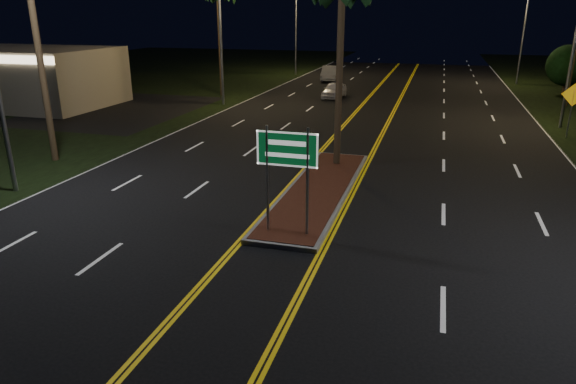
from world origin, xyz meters
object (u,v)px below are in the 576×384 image
(streetlight_right_far, at_px, (521,21))
(commercial_building, at_px, (8,76))
(median_island, at_px, (319,190))
(shrub_far, at_px, (568,65))
(car_far, at_px, (330,72))
(streetlight_right_mid, at_px, (570,26))
(streetlight_left_mid, at_px, (225,23))
(highway_sign, at_px, (287,159))
(warning_sign, at_px, (573,102))
(car_near, at_px, (334,89))
(streetlight_left_far, at_px, (299,20))

(streetlight_right_far, bearing_deg, commercial_building, -148.99)
(median_island, bearing_deg, shrub_far, 64.55)
(median_island, height_order, car_far, car_far)
(median_island, height_order, commercial_building, commercial_building)
(shrub_far, bearing_deg, median_island, -115.45)
(streetlight_right_mid, distance_m, shrub_far, 14.74)
(streetlight_left_mid, distance_m, streetlight_right_mid, 21.32)
(streetlight_right_far, bearing_deg, streetlight_left_mid, -139.70)
(median_island, relative_size, commercial_building, 0.68)
(highway_sign, relative_size, warning_sign, 1.11)
(car_near, height_order, car_far, car_far)
(streetlight_left_far, distance_m, streetlight_right_far, 21.32)
(median_island, xyz_separation_m, highway_sign, (0.00, -4.20, 2.32))
(streetlight_right_far, xyz_separation_m, car_near, (-14.44, -12.72, -4.94))
(streetlight_left_far, distance_m, warning_sign, 32.87)
(streetlight_left_far, bearing_deg, highway_sign, -75.56)
(median_island, bearing_deg, car_near, 99.75)
(streetlight_left_mid, relative_size, car_near, 2.10)
(streetlight_right_mid, bearing_deg, median_island, -125.28)
(streetlight_right_mid, relative_size, shrub_far, 2.27)
(streetlight_left_far, height_order, warning_sign, streetlight_left_far)
(streetlight_right_far, distance_m, warning_sign, 22.95)
(commercial_building, bearing_deg, streetlight_right_mid, 3.14)
(streetlight_left_mid, xyz_separation_m, warning_sign, (21.43, -4.64, -3.74))
(car_far, bearing_deg, warning_sign, -57.10)
(car_far, xyz_separation_m, warning_sign, (17.20, -20.48, 1.10))
(car_near, bearing_deg, shrub_far, 23.28)
(highway_sign, bearing_deg, median_island, 90.00)
(streetlight_right_mid, bearing_deg, car_far, 133.61)
(streetlight_left_mid, xyz_separation_m, streetlight_right_far, (21.23, 18.00, 0.00))
(streetlight_right_mid, xyz_separation_m, streetlight_right_far, (0.00, 20.00, 0.00))
(shrub_far, distance_m, car_near, 18.94)
(car_far, bearing_deg, streetlight_right_mid, -53.52)
(streetlight_left_mid, distance_m, car_far, 17.10)
(highway_sign, bearing_deg, shrub_far, 67.43)
(streetlight_right_mid, distance_m, car_near, 16.91)
(streetlight_right_mid, relative_size, car_far, 1.85)
(streetlight_right_mid, bearing_deg, highway_sign, -118.93)
(car_far, bearing_deg, streetlight_right_far, 0.11)
(streetlight_right_mid, distance_m, car_far, 25.11)
(warning_sign, bearing_deg, shrub_far, 103.55)
(streetlight_left_mid, height_order, shrub_far, streetlight_left_mid)
(commercial_building, bearing_deg, streetlight_right_far, 31.01)
(commercial_building, xyz_separation_m, streetlight_left_mid, (15.39, 4.01, 3.65))
(streetlight_right_mid, relative_size, car_near, 2.10)
(car_far, bearing_deg, streetlight_left_far, 128.37)
(highway_sign, xyz_separation_m, car_near, (-3.83, 26.48, -1.69))
(streetlight_right_far, bearing_deg, car_far, -172.76)
(streetlight_left_mid, relative_size, streetlight_left_far, 1.00)
(streetlight_right_far, bearing_deg, streetlight_left_far, 174.62)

